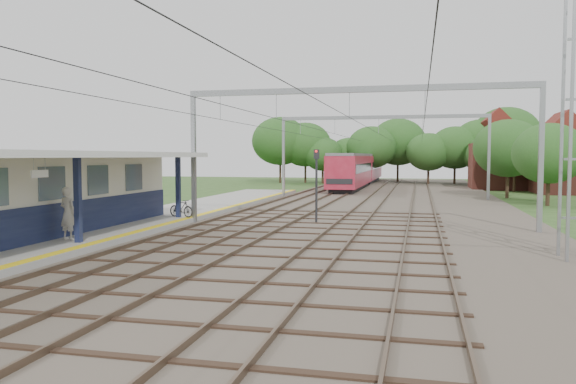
% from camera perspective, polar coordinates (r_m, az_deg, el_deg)
% --- Properties ---
extents(ground, '(160.00, 160.00, 0.00)m').
position_cam_1_polar(ground, '(14.71, -14.17, -10.61)').
color(ground, '#2D4C1E').
rests_on(ground, ground).
extents(ballast_bed, '(18.00, 90.00, 0.10)m').
position_cam_1_polar(ballast_bed, '(42.86, 9.71, -1.14)').
color(ballast_bed, '#473D33').
rests_on(ballast_bed, ground).
extents(platform, '(5.00, 52.00, 0.35)m').
position_cam_1_polar(platform, '(30.34, -14.59, -2.94)').
color(platform, gray).
rests_on(platform, ground).
extents(yellow_stripe, '(0.45, 52.00, 0.01)m').
position_cam_1_polar(yellow_stripe, '(29.34, -10.70, -2.75)').
color(yellow_stripe, yellow).
rests_on(yellow_stripe, platform).
extents(station_building, '(3.41, 18.00, 3.40)m').
position_cam_1_polar(station_building, '(25.06, -24.97, -0.24)').
color(station_building, beige).
rests_on(station_building, platform).
extents(canopy, '(6.40, 20.00, 3.44)m').
position_cam_1_polar(canopy, '(23.54, -24.46, 3.44)').
color(canopy, '#131B3E').
rests_on(canopy, platform).
extents(rail_tracks, '(11.80, 88.00, 0.15)m').
position_cam_1_polar(rail_tracks, '(43.08, 6.39, -0.92)').
color(rail_tracks, brown).
rests_on(rail_tracks, ballast_bed).
extents(catenary_system, '(17.22, 88.00, 7.00)m').
position_cam_1_polar(catenary_system, '(38.10, 8.43, 6.50)').
color(catenary_system, gray).
rests_on(catenary_system, ground).
extents(tree_band, '(31.72, 30.88, 8.82)m').
position_cam_1_polar(tree_band, '(69.83, 11.01, 4.68)').
color(tree_band, '#382619').
rests_on(tree_band, ground).
extents(house_near, '(7.00, 6.12, 7.89)m').
position_cam_1_polar(house_near, '(60.38, 27.06, 2.68)').
color(house_near, brown).
rests_on(house_near, ground).
extents(house_far, '(8.00, 6.12, 8.66)m').
position_cam_1_polar(house_far, '(65.32, 21.54, 3.09)').
color(house_far, brown).
rests_on(house_far, ground).
extents(person, '(0.85, 0.66, 2.07)m').
position_cam_1_polar(person, '(23.37, -21.44, -2.03)').
color(person, beige).
rests_on(person, platform).
extents(bicycle, '(1.68, 0.96, 0.97)m').
position_cam_1_polar(bicycle, '(30.40, -10.80, -1.62)').
color(bicycle, black).
rests_on(bicycle, platform).
extents(train, '(2.88, 35.84, 3.78)m').
position_cam_1_polar(train, '(68.88, 7.32, 2.39)').
color(train, black).
rests_on(train, ballast_bed).
extents(signal_post, '(0.31, 0.29, 3.95)m').
position_cam_1_polar(signal_post, '(29.34, 2.91, 1.32)').
color(signal_post, black).
rests_on(signal_post, ground).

